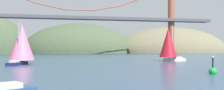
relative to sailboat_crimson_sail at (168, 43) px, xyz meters
The scene contains 6 objects.
headland_center 90.19m from the sailboat_crimson_sail, 97.07° to the left, with size 61.94×44.00×32.75m, color #425138.
headland_right 99.70m from the sailboat_crimson_sail, 63.84° to the left, with size 72.24×44.00×30.33m, color #6B664C.
suspension_bridge 53.19m from the sailboat_crimson_sail, 108.04° to the left, with size 117.78×6.00×32.72m.
sailboat_crimson_sail is the anchor object (origin of this frame).
sailboat_pink_spinnaker 35.08m from the sailboat_crimson_sail, behind, with size 6.46×8.78×8.44m.
channel_buoy 32.90m from the sailboat_crimson_sail, 105.16° to the right, with size 1.10×1.10×2.64m.
Camera 1 is at (-14.57, -18.92, 3.67)m, focal length 44.85 mm.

